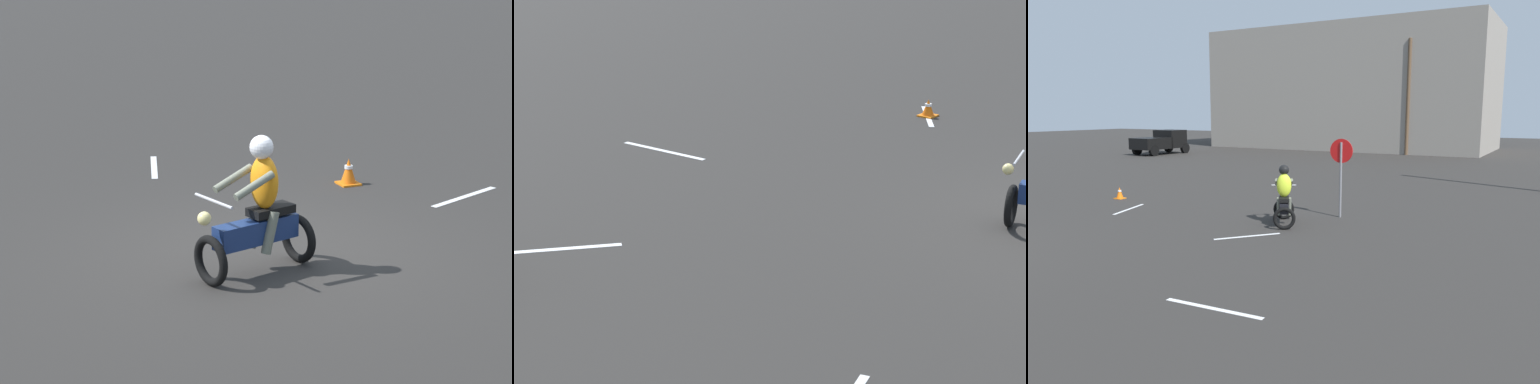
% 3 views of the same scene
% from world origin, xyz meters
% --- Properties ---
extents(traffic_cone_near_right, '(0.32, 0.32, 0.34)m').
position_xyz_m(traffic_cone_near_right, '(5.07, -3.65, 0.16)').
color(traffic_cone_near_right, orange).
rests_on(traffic_cone_near_right, ground).
extents(lane_stripe_e, '(1.80, 0.22, 0.01)m').
position_xyz_m(lane_stripe_e, '(7.37, 1.32, 0.00)').
color(lane_stripe_e, silver).
rests_on(lane_stripe_e, ground).
extents(lane_stripe_ne, '(1.15, 1.40, 0.01)m').
position_xyz_m(lane_stripe_ne, '(5.24, 5.41, 0.00)').
color(lane_stripe_ne, silver).
rests_on(lane_stripe_ne, ground).
extents(lane_stripe_se, '(1.03, 1.34, 0.01)m').
position_xyz_m(lane_stripe_se, '(5.07, -3.65, 0.00)').
color(lane_stripe_se, silver).
rests_on(lane_stripe_se, ground).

